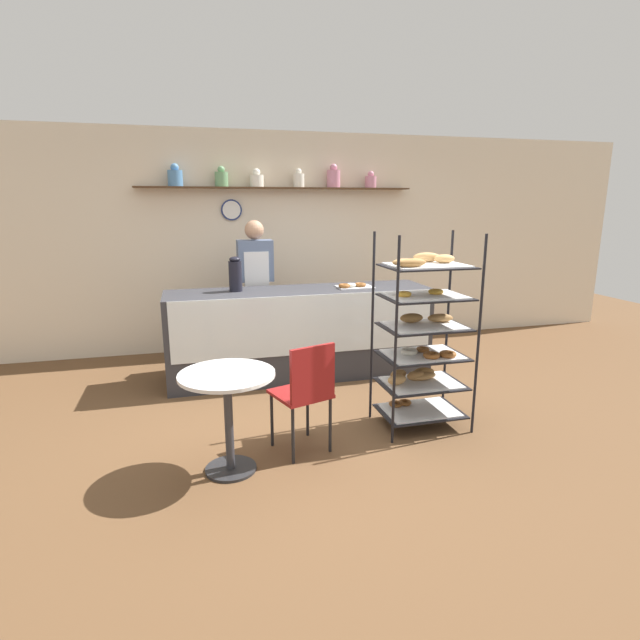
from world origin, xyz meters
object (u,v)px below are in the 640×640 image
Objects in this scene: cafe_table at (228,398)px; coffee_carafe at (235,274)px; person_worker at (256,287)px; pastry_rack at (422,338)px; cafe_chair at (306,387)px; donut_tray_counter at (353,286)px.

cafe_table is 2.03× the size of coffee_carafe.
pastry_rack is at bearing -61.61° from person_worker.
person_worker reaches higher than coffee_carafe.
person_worker is 2.44m from cafe_table.
cafe_chair is at bearing -88.70° from person_worker.
donut_tray_counter reaches higher than cafe_table.
cafe_chair is at bearing -79.93° from coffee_carafe.
pastry_rack is 2.09m from coffee_carafe.
person_worker is 2.29m from cafe_chair.
donut_tray_counter is at bearing -5.50° from coffee_carafe.
cafe_table is at bearing -130.04° from donut_tray_counter.
coffee_carafe is at bearing 174.50° from donut_tray_counter.
person_worker is at bearing 118.39° from pastry_rack.
cafe_table is at bearing -97.69° from coffee_carafe.
donut_tray_counter reaches higher than cafe_chair.
person_worker reaches higher than donut_tray_counter.
person_worker is 2.29× the size of cafe_table.
pastry_rack is 4.53× the size of coffee_carafe.
pastry_rack is at bearing -85.35° from donut_tray_counter.
cafe_table is (-1.61, -0.35, -0.23)m from pastry_rack.
cafe_chair is at bearing -118.71° from donut_tray_counter.
coffee_carafe is 1.25m from donut_tray_counter.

